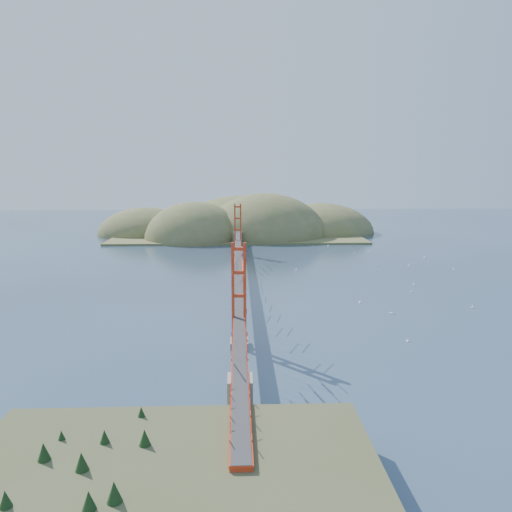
{
  "coord_description": "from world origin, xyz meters",
  "views": [
    {
      "loc": [
        -0.13,
        -83.02,
        19.51
      ],
      "look_at": [
        3.01,
        0.0,
        4.93
      ],
      "focal_mm": 35.0,
      "sensor_mm": 36.0,
      "label": 1
    }
  ],
  "objects_px": {
    "bridge": "(238,244)",
    "fort": "(246,420)",
    "sailboat_2": "(472,307)",
    "sailboat_1": "(414,284)",
    "sailboat_0": "(412,291)"
  },
  "relations": [
    {
      "from": "sailboat_2",
      "to": "sailboat_0",
      "type": "height_order",
      "value": "sailboat_2"
    },
    {
      "from": "sailboat_2",
      "to": "sailboat_0",
      "type": "relative_size",
      "value": 1.05
    },
    {
      "from": "sailboat_1",
      "to": "sailboat_2",
      "type": "bearing_deg",
      "value": -77.48
    },
    {
      "from": "fort",
      "to": "sailboat_0",
      "type": "bearing_deg",
      "value": 56.63
    },
    {
      "from": "sailboat_2",
      "to": "fort",
      "type": "bearing_deg",
      "value": -135.67
    },
    {
      "from": "sailboat_0",
      "to": "fort",
      "type": "bearing_deg",
      "value": -123.37
    },
    {
      "from": "sailboat_2",
      "to": "sailboat_0",
      "type": "bearing_deg",
      "value": 119.46
    },
    {
      "from": "fort",
      "to": "bridge",
      "type": "bearing_deg",
      "value": 90.48
    },
    {
      "from": "sailboat_1",
      "to": "bridge",
      "type": "bearing_deg",
      "value": 177.38
    },
    {
      "from": "sailboat_1",
      "to": "fort",
      "type": "bearing_deg",
      "value": -122.35
    },
    {
      "from": "bridge",
      "to": "fort",
      "type": "distance_m",
      "value": 48.4
    },
    {
      "from": "sailboat_2",
      "to": "sailboat_1",
      "type": "xyz_separation_m",
      "value": [
        -3.24,
        14.6,
        0.01
      ]
    },
    {
      "from": "bridge",
      "to": "sailboat_1",
      "type": "xyz_separation_m",
      "value": [
        29.92,
        -1.37,
        -6.86
      ]
    },
    {
      "from": "sailboat_0",
      "to": "sailboat_1",
      "type": "distance_m",
      "value": 5.49
    },
    {
      "from": "bridge",
      "to": "sailboat_2",
      "type": "relative_size",
      "value": 157.28
    }
  ]
}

